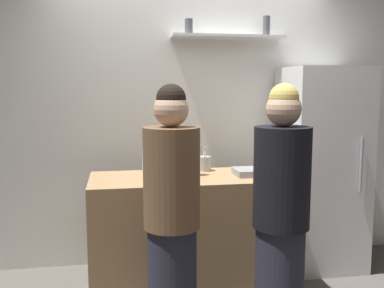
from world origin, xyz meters
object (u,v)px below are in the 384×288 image
refrigerator (321,168)px  baking_pan (256,172)px  person_blonde (281,221)px  wine_bottle_amber_glass (194,160)px  person_brown_jacket (172,221)px  water_bottle_plastic (147,160)px  wine_bottle_green_glass (161,159)px  utensil_holder (204,163)px

refrigerator → baking_pan: 0.81m
person_blonde → baking_pan: bearing=152.8°
wine_bottle_amber_glass → person_blonde: (0.38, -0.84, -0.25)m
wine_bottle_amber_glass → person_brown_jacket: size_ratio=0.19×
refrigerator → water_bottle_plastic: 1.56m
person_brown_jacket → person_blonde: (0.65, -0.11, 0.00)m
water_bottle_plastic → person_brown_jacket: bearing=-85.0°
wine_bottle_amber_glass → wine_bottle_green_glass: wine_bottle_green_glass is taller
wine_bottle_green_glass → person_blonde: size_ratio=0.20×
refrigerator → wine_bottle_green_glass: size_ratio=5.40×
person_blonde → utensil_holder: bearing=174.8°
utensil_holder → wine_bottle_green_glass: wine_bottle_green_glass is taller
refrigerator → water_bottle_plastic: bearing=-175.9°
baking_pan → wine_bottle_green_glass: 0.75m
baking_pan → water_bottle_plastic: 0.87m
water_bottle_plastic → person_brown_jacket: person_brown_jacket is taller
utensil_holder → wine_bottle_amber_glass: size_ratio=0.69×
person_brown_jacket → person_blonde: size_ratio=1.00×
utensil_holder → person_blonde: bearing=-75.4°
wine_bottle_green_glass → person_blonde: person_blonde is taller
water_bottle_plastic → person_blonde: person_blonde is taller
utensil_holder → person_blonde: size_ratio=0.13×
person_brown_jacket → person_blonde: bearing=48.0°
person_brown_jacket → wine_bottle_green_glass: bearing=146.5°
baking_pan → person_blonde: size_ratio=0.21×
refrigerator → person_blonde: size_ratio=1.09×
refrigerator → person_blonde: 1.41m
refrigerator → wine_bottle_green_glass: 1.48m
wine_bottle_green_glass → water_bottle_plastic: wine_bottle_green_glass is taller
person_brown_jacket → baking_pan: bearing=99.7°
refrigerator → utensil_holder: size_ratio=8.15×
wine_bottle_green_glass → person_blonde: (0.63, -0.93, -0.25)m
person_blonde → wine_bottle_amber_glass: bearing=-175.4°
refrigerator → wine_bottle_green_glass: refrigerator is taller
utensil_holder → person_blonde: 1.07m
wine_bottle_green_glass → person_brown_jacket: bearing=-91.1°
refrigerator → water_bottle_plastic: (-1.55, -0.11, 0.14)m
refrigerator → person_brown_jacket: refrigerator is taller
wine_bottle_amber_glass → baking_pan: bearing=-6.9°
wine_bottle_amber_glass → person_brown_jacket: (-0.27, -0.74, -0.25)m
water_bottle_plastic → person_blonde: bearing=-54.8°
water_bottle_plastic → person_blonde: 1.28m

